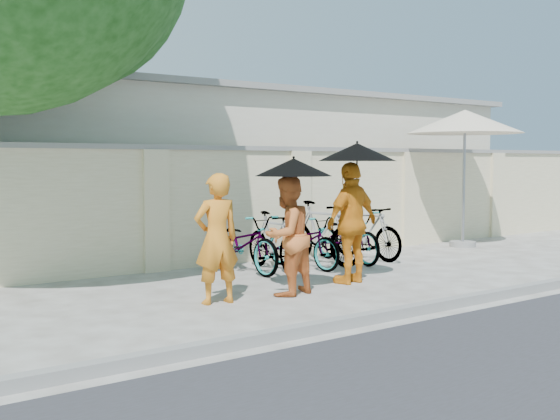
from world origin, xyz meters
TOP-DOWN VIEW (x-y plane):
  - ground at (0.00, 0.00)m, footprint 80.00×80.00m
  - kerb at (0.00, -1.70)m, footprint 40.00×0.16m
  - compound_wall at (1.00, 3.20)m, footprint 20.00×0.30m
  - building_behind at (2.00, 7.00)m, footprint 14.00×6.00m
  - monk_left at (-1.55, 0.26)m, footprint 0.65×0.46m
  - monk_center at (-0.50, 0.17)m, footprint 0.91×0.78m
  - parasol_center at (-0.45, 0.09)m, footprint 1.04×1.04m
  - monk_right at (0.84, 0.35)m, footprint 1.11×0.60m
  - parasol_right at (0.86, 0.27)m, footprint 1.15×1.15m
  - patio_umbrella at (5.76, 2.23)m, footprint 2.44×2.44m
  - bike_0 at (0.10, 2.11)m, footprint 0.70×1.84m
  - bike_1 at (0.63, 2.03)m, footprint 0.58×1.65m
  - bike_2 at (1.17, 1.91)m, footprint 0.77×1.76m
  - bike_3 at (1.70, 2.07)m, footprint 0.74×1.90m
  - bike_4 at (2.23, 1.97)m, footprint 0.75×1.82m
  - bike_5 at (2.76, 2.02)m, footprint 0.55×1.71m

SIDE VIEW (x-z plane):
  - ground at x=0.00m, z-range 0.00..0.00m
  - kerb at x=0.00m, z-range 0.00..0.12m
  - bike_2 at x=1.17m, z-range 0.00..0.90m
  - bike_4 at x=2.23m, z-range 0.00..0.94m
  - bike_0 at x=0.10m, z-range 0.00..0.95m
  - bike_1 at x=0.63m, z-range 0.00..0.97m
  - bike_5 at x=2.76m, z-range 0.00..1.02m
  - bike_3 at x=1.70m, z-range 0.00..1.11m
  - monk_center at x=-0.50m, z-range 0.00..1.62m
  - monk_left at x=-1.55m, z-range 0.00..1.66m
  - monk_right at x=0.84m, z-range 0.00..1.80m
  - compound_wall at x=1.00m, z-range 0.00..2.00m
  - building_behind at x=2.00m, z-range 0.00..3.20m
  - parasol_center at x=-0.45m, z-range 1.26..2.20m
  - parasol_right at x=0.86m, z-range 1.41..2.47m
  - patio_umbrella at x=5.76m, z-range 1.16..4.05m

